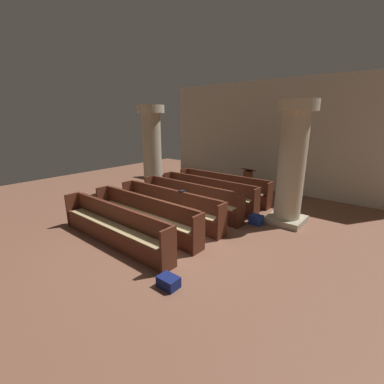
{
  "coord_description": "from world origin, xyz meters",
  "views": [
    {
      "loc": [
        4.57,
        -4.62,
        3.04
      ],
      "look_at": [
        -0.53,
        1.56,
        0.75
      ],
      "focal_mm": 24.56,
      "sensor_mm": 36.0,
      "label": 1
    }
  ],
  "objects": [
    {
      "name": "back_wall",
      "position": [
        0.0,
        6.08,
        2.25
      ],
      "size": [
        10.0,
        0.16,
        4.5
      ],
      "primitive_type": "cube",
      "color": "beige",
      "rests_on": "ground"
    },
    {
      "name": "pew_row_5",
      "position": [
        -0.73,
        -1.24,
        0.5
      ],
      "size": [
        3.89,
        0.47,
        0.94
      ],
      "color": "#562819",
      "rests_on": "ground"
    },
    {
      "name": "pew_row_4",
      "position": [
        -0.73,
        -0.27,
        0.5
      ],
      "size": [
        3.89,
        0.46,
        0.94
      ],
      "color": "#562819",
      "rests_on": "ground"
    },
    {
      "name": "ground_plane",
      "position": [
        0.0,
        0.0,
        0.0
      ],
      "size": [
        19.2,
        19.2,
        0.0
      ],
      "primitive_type": "plane",
      "color": "brown"
    },
    {
      "name": "pew_row_1",
      "position": [
        -0.73,
        2.65,
        0.5
      ],
      "size": [
        3.89,
        0.46,
        0.94
      ],
      "color": "#562819",
      "rests_on": "ground"
    },
    {
      "name": "kneeler_box_blue",
      "position": [
        1.45,
        2.12,
        0.14
      ],
      "size": [
        0.36,
        0.27,
        0.28
      ],
      "primitive_type": "cube",
      "color": "navy",
      "rests_on": "ground"
    },
    {
      "name": "pillar_aisle_side",
      "position": [
        2.08,
        2.83,
        1.82
      ],
      "size": [
        1.08,
        1.08,
        3.5
      ],
      "color": "tan",
      "rests_on": "ground"
    },
    {
      "name": "pillar_far_side",
      "position": [
        -3.49,
        2.6,
        1.82
      ],
      "size": [
        1.08,
        1.08,
        3.5
      ],
      "color": "tan",
      "rests_on": "ground"
    },
    {
      "name": "pew_row_0",
      "position": [
        -0.73,
        3.62,
        0.5
      ],
      "size": [
        3.89,
        0.46,
        0.94
      ],
      "color": "#562819",
      "rests_on": "ground"
    },
    {
      "name": "hymn_book",
      "position": [
        -0.36,
        0.89,
        0.96
      ],
      "size": [
        0.15,
        0.18,
        0.04
      ],
      "primitive_type": "cube",
      "color": "black",
      "rests_on": "pew_row_3"
    },
    {
      "name": "pew_row_3",
      "position": [
        -0.73,
        0.71,
        0.5
      ],
      "size": [
        3.89,
        0.46,
        0.94
      ],
      "color": "#562819",
      "rests_on": "ground"
    },
    {
      "name": "pew_row_2",
      "position": [
        -0.73,
        1.68,
        0.5
      ],
      "size": [
        3.89,
        0.47,
        0.94
      ],
      "color": "#562819",
      "rests_on": "ground"
    },
    {
      "name": "kneeler_box_navy",
      "position": [
        1.55,
        -1.65,
        0.1
      ],
      "size": [
        0.39,
        0.28,
        0.21
      ],
      "primitive_type": "cube",
      "color": "navy",
      "rests_on": "ground"
    },
    {
      "name": "lectern",
      "position": [
        -0.3,
        4.84,
        0.45
      ],
      "size": [
        0.48,
        0.45,
        1.08
      ],
      "color": "brown",
      "rests_on": "ground"
    }
  ]
}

